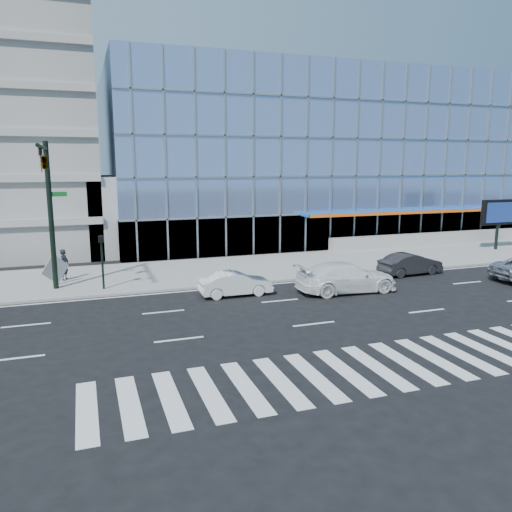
% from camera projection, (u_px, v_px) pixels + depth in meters
% --- Properties ---
extents(ground, '(160.00, 160.00, 0.00)m').
position_uv_depth(ground, '(280.00, 301.00, 25.75)').
color(ground, black).
rests_on(ground, ground).
extents(sidewalk, '(120.00, 8.00, 0.15)m').
position_uv_depth(sidewalk, '(235.00, 269.00, 33.16)').
color(sidewalk, gray).
rests_on(sidewalk, ground).
extents(theatre_building, '(42.00, 26.00, 15.00)m').
position_uv_depth(theatre_building, '(311.00, 158.00, 53.04)').
color(theatre_building, '#7D99D0').
rests_on(theatre_building, ground).
extents(ramp_block, '(6.00, 8.00, 6.00)m').
position_uv_depth(ramp_block, '(127.00, 214.00, 39.95)').
color(ramp_block, gray).
rests_on(ramp_block, ground).
extents(retaining_wall, '(30.00, 0.80, 1.00)m').
position_uv_depth(retaining_wall, '(482.00, 236.00, 44.17)').
color(retaining_wall, gray).
rests_on(retaining_wall, sidewalk).
extents(traffic_signal, '(1.14, 5.74, 8.00)m').
position_uv_depth(traffic_signal, '(46.00, 180.00, 25.29)').
color(traffic_signal, black).
rests_on(traffic_signal, sidewalk).
extents(ped_signal_post, '(0.30, 0.33, 3.00)m').
position_uv_depth(ped_signal_post, '(102.00, 254.00, 27.18)').
color(ped_signal_post, black).
rests_on(ped_signal_post, sidewalk).
extents(marquee_sign, '(3.20, 0.43, 4.00)m').
position_uv_depth(marquee_sign, '(499.00, 213.00, 39.73)').
color(marquee_sign, black).
rests_on(marquee_sign, sidewalk).
extents(white_suv, '(5.75, 2.49, 1.65)m').
position_uv_depth(white_suv, '(346.00, 277.00, 27.42)').
color(white_suv, white).
rests_on(white_suv, ground).
extents(white_sedan, '(3.94, 1.40, 1.30)m').
position_uv_depth(white_sedan, '(235.00, 284.00, 26.69)').
color(white_sedan, silver).
rests_on(white_sedan, ground).
extents(dark_sedan, '(4.26, 1.75, 1.37)m').
position_uv_depth(dark_sedan, '(410.00, 264.00, 31.69)').
color(dark_sedan, black).
rests_on(dark_sedan, ground).
extents(pedestrian, '(0.68, 0.80, 1.86)m').
position_uv_depth(pedestrian, '(64.00, 265.00, 29.54)').
color(pedestrian, black).
rests_on(pedestrian, sidewalk).
extents(tilted_panel, '(1.47, 1.18, 1.83)m').
position_uv_depth(tilted_panel, '(55.00, 269.00, 28.35)').
color(tilted_panel, '#A9A9A9').
rests_on(tilted_panel, sidewalk).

